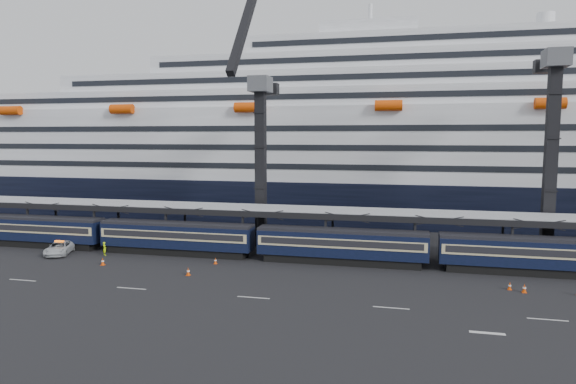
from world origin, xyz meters
name	(u,v)px	position (x,y,z in m)	size (l,w,h in m)	color
ground	(415,295)	(0.00, 0.00, 0.00)	(260.00, 260.00, 0.00)	black
lane_markings	(526,323)	(8.15, -5.23, 0.01)	(111.00, 4.27, 0.02)	beige
train	(372,246)	(-4.65, 10.00, 2.20)	(133.05, 3.00, 4.05)	black
canopy	(415,215)	(0.00, 14.00, 5.25)	(130.00, 6.25, 5.53)	gray
cruise_ship	(408,147)	(-1.08, 45.99, 12.34)	(214.09, 28.84, 34.00)	black
crane_dark_near	(260,154)	(-20.00, 18.59, 11.93)	(4.50, 17.75, 35.08)	#484A4F
crane_dark_mid	(552,144)	(15.00, 17.59, 13.36)	(4.50, 18.24, 39.64)	#484A4F
pickup_truck	(60,248)	(-41.89, 6.75, 0.76)	(2.53, 5.48, 1.52)	silver
worker	(105,249)	(-36.25, 7.50, 0.81)	(0.59, 0.39, 1.63)	#C5F90D
traffic_cone_a	(103,261)	(-33.71, 3.20, 0.42)	(0.43, 0.43, 0.86)	#D54206
traffic_cone_b	(188,271)	(-22.69, 1.44, 0.42)	(0.43, 0.43, 0.86)	#D54206
traffic_cone_c	(215,261)	(-21.74, 6.63, 0.36)	(0.37, 0.37, 0.74)	#D54206
traffic_cone_d	(524,288)	(9.72, 3.10, 0.42)	(0.42, 0.42, 0.85)	#D54206
traffic_cone_e	(510,286)	(8.58, 3.75, 0.37)	(0.37, 0.37, 0.75)	#D54206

